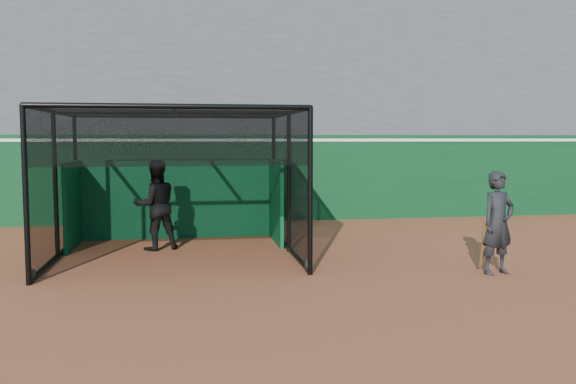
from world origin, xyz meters
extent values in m
plane|color=brown|center=(0.00, 0.00, 0.00)|extent=(120.00, 120.00, 0.00)
cube|color=#0A3818|center=(0.00, 8.50, 1.25)|extent=(50.00, 0.45, 2.50)
cube|color=white|center=(0.00, 8.50, 2.35)|extent=(50.00, 0.50, 0.08)
cube|color=#4C4C4F|center=(0.00, 12.38, 3.88)|extent=(50.00, 7.85, 7.75)
cube|color=#064421|center=(-1.15, 5.64, 0.95)|extent=(4.58, 0.10, 1.90)
cylinder|color=black|center=(-3.50, 1.42, 0.11)|extent=(0.08, 0.22, 0.22)
cylinder|color=black|center=(1.20, 1.42, 0.11)|extent=(0.08, 0.22, 0.22)
cylinder|color=black|center=(-3.50, 5.56, 0.11)|extent=(0.08, 0.22, 0.22)
cylinder|color=black|center=(1.20, 5.56, 0.11)|extent=(0.08, 0.22, 0.22)
imported|color=black|center=(-1.59, 4.16, 0.97)|extent=(1.13, 1.00, 1.94)
imported|color=black|center=(4.49, 0.76, 0.91)|extent=(0.76, 0.60, 1.82)
cylinder|color=#593819|center=(4.24, 0.81, 0.55)|extent=(0.15, 0.34, 0.88)
camera|label=1|loc=(-0.92, -9.13, 2.39)|focal=38.00mm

